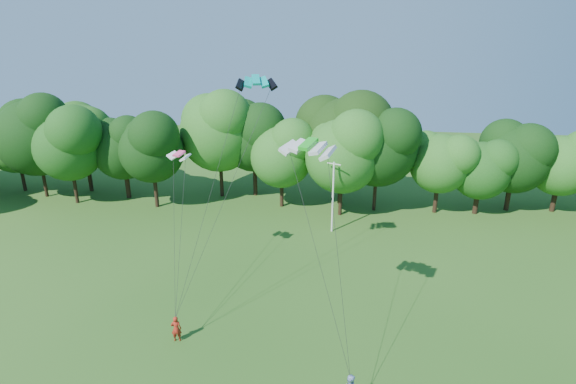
# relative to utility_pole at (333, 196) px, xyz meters

# --- Properties ---
(utility_pole) EXTENTS (1.31, 0.67, 7.05)m
(utility_pole) POSITION_rel_utility_pole_xyz_m (0.00, 0.00, 0.00)
(utility_pole) COLOR silver
(utility_pole) RESTS_ON ground
(kite_flyer_left) EXTENTS (0.71, 0.53, 1.77)m
(kite_flyer_left) POSITION_rel_utility_pole_xyz_m (-9.01, -18.10, -2.78)
(kite_flyer_left) COLOR #A42315
(kite_flyer_left) RESTS_ON ground
(kite_teal) EXTENTS (2.78, 1.79, 0.64)m
(kite_teal) POSITION_rel_utility_pole_xyz_m (-5.04, -10.85, 11.82)
(kite_teal) COLOR #059D93
(kite_teal) RESTS_ON ground
(kite_green) EXTENTS (3.21, 2.36, 0.49)m
(kite_green) POSITION_rel_utility_pole_xyz_m (-0.97, -17.14, 9.09)
(kite_green) COLOR green
(kite_green) RESTS_ON ground
(kite_pink) EXTENTS (1.96, 1.44, 0.33)m
(kite_pink) POSITION_rel_utility_pole_xyz_m (-11.18, -9.77, 6.32)
(kite_pink) COLOR #F64480
(kite_pink) RESTS_ON ground
(tree_back_west) EXTENTS (8.53, 8.53, 12.41)m
(tree_back_west) POSITION_rel_utility_pole_xyz_m (-30.03, 8.24, 4.09)
(tree_back_west) COLOR #392B17
(tree_back_west) RESTS_ON ground
(tree_back_center) EXTENTS (9.61, 9.61, 13.98)m
(tree_back_center) POSITION_rel_utility_pole_xyz_m (0.54, 7.94, 5.07)
(tree_back_center) COLOR #331D14
(tree_back_center) RESTS_ON ground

